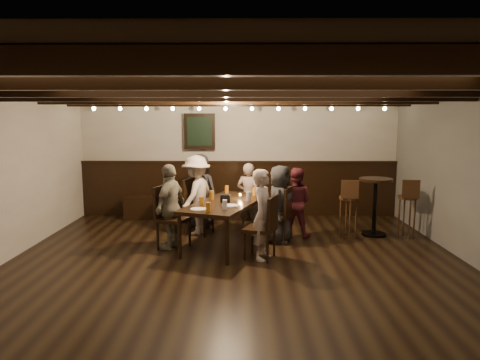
{
  "coord_description": "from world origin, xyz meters",
  "views": [
    {
      "loc": [
        0.1,
        -5.3,
        2.0
      ],
      "look_at": [
        0.04,
        1.3,
        1.05
      ],
      "focal_mm": 32.0,
      "sensor_mm": 36.0,
      "label": 1
    }
  ],
  "objects_px": {
    "dining_table": "(226,205)",
    "person_left_near": "(196,195)",
    "chair_right_far": "(261,240)",
    "bar_stool_right": "(407,216)",
    "chair_left_far": "(173,229)",
    "high_top_table": "(375,198)",
    "person_left_far": "(170,206)",
    "chair_right_near": "(278,225)",
    "person_bench_right": "(295,202)",
    "person_right_far": "(263,215)",
    "chair_left_near": "(198,217)",
    "person_right_near": "(280,204)",
    "person_bench_left": "(200,191)",
    "bar_stool_left": "(348,217)",
    "person_bench_centre": "(248,196)"
  },
  "relations": [
    {
      "from": "dining_table",
      "to": "person_left_near",
      "type": "distance_m",
      "value": 0.88
    },
    {
      "from": "chair_right_far",
      "to": "bar_stool_right",
      "type": "height_order",
      "value": "bar_stool_right"
    },
    {
      "from": "chair_left_far",
      "to": "high_top_table",
      "type": "distance_m",
      "value": 3.46
    },
    {
      "from": "person_left_far",
      "to": "bar_stool_right",
      "type": "relative_size",
      "value": 1.31
    },
    {
      "from": "chair_right_near",
      "to": "person_left_near",
      "type": "xyz_separation_m",
      "value": [
        -1.38,
        0.5,
        0.41
      ]
    },
    {
      "from": "chair_left_far",
      "to": "bar_stool_right",
      "type": "height_order",
      "value": "bar_stool_right"
    },
    {
      "from": "high_top_table",
      "to": "bar_stool_right",
      "type": "height_order",
      "value": "bar_stool_right"
    },
    {
      "from": "dining_table",
      "to": "person_bench_right",
      "type": "relative_size",
      "value": 1.73
    },
    {
      "from": "person_bench_right",
      "to": "bar_stool_right",
      "type": "height_order",
      "value": "person_bench_right"
    },
    {
      "from": "chair_right_far",
      "to": "person_right_far",
      "type": "height_order",
      "value": "person_right_far"
    },
    {
      "from": "bar_stool_right",
      "to": "chair_left_near",
      "type": "bearing_deg",
      "value": -177.85
    },
    {
      "from": "high_top_table",
      "to": "person_left_far",
      "type": "bearing_deg",
      "value": -167.23
    },
    {
      "from": "person_left_far",
      "to": "person_right_near",
      "type": "xyz_separation_m",
      "value": [
        1.72,
        0.34,
        -0.03
      ]
    },
    {
      "from": "bar_stool_right",
      "to": "person_left_far",
      "type": "bearing_deg",
      "value": -165.29
    },
    {
      "from": "person_bench_left",
      "to": "high_top_table",
      "type": "bearing_deg",
      "value": -170.33
    },
    {
      "from": "chair_left_far",
      "to": "person_left_far",
      "type": "relative_size",
      "value": 0.74
    },
    {
      "from": "person_right_near",
      "to": "bar_stool_left",
      "type": "height_order",
      "value": "person_right_near"
    },
    {
      "from": "chair_left_near",
      "to": "high_top_table",
      "type": "distance_m",
      "value": 3.07
    },
    {
      "from": "chair_right_far",
      "to": "chair_right_near",
      "type": "bearing_deg",
      "value": 0.02
    },
    {
      "from": "person_bench_centre",
      "to": "person_left_far",
      "type": "xyz_separation_m",
      "value": [
        -1.22,
        -1.16,
        0.05
      ]
    },
    {
      "from": "person_bench_centre",
      "to": "high_top_table",
      "type": "xyz_separation_m",
      "value": [
        2.17,
        -0.39,
        0.05
      ]
    },
    {
      "from": "dining_table",
      "to": "bar_stool_right",
      "type": "relative_size",
      "value": 2.03
    },
    {
      "from": "chair_left_near",
      "to": "person_left_far",
      "type": "xyz_separation_m",
      "value": [
        -0.33,
        -0.84,
        0.37
      ]
    },
    {
      "from": "chair_left_near",
      "to": "person_right_far",
      "type": "distance_m",
      "value": 1.76
    },
    {
      "from": "chair_left_near",
      "to": "high_top_table",
      "type": "relative_size",
      "value": 0.97
    },
    {
      "from": "person_right_far",
      "to": "high_top_table",
      "type": "bearing_deg",
      "value": -37.19
    },
    {
      "from": "chair_left_near",
      "to": "person_bench_right",
      "type": "relative_size",
      "value": 0.81
    },
    {
      "from": "person_bench_left",
      "to": "bar_stool_right",
      "type": "xyz_separation_m",
      "value": [
        3.57,
        -0.71,
        -0.31
      ]
    },
    {
      "from": "chair_right_far",
      "to": "person_bench_centre",
      "type": "relative_size",
      "value": 0.75
    },
    {
      "from": "chair_right_far",
      "to": "person_bench_right",
      "type": "bearing_deg",
      "value": -7.62
    },
    {
      "from": "person_bench_centre",
      "to": "bar_stool_left",
      "type": "relative_size",
      "value": 1.21
    },
    {
      "from": "person_left_near",
      "to": "person_bench_left",
      "type": "bearing_deg",
      "value": -161.57
    },
    {
      "from": "high_top_table",
      "to": "person_right_far",
      "type": "bearing_deg",
      "value": -147.09
    },
    {
      "from": "bar_stool_left",
      "to": "bar_stool_right",
      "type": "distance_m",
      "value": 1.0
    },
    {
      "from": "high_top_table",
      "to": "person_left_near",
      "type": "bearing_deg",
      "value": 178.53
    },
    {
      "from": "chair_left_near",
      "to": "chair_left_far",
      "type": "xyz_separation_m",
      "value": [
        -0.31,
        -0.85,
        0.0
      ]
    },
    {
      "from": "chair_right_near",
      "to": "person_bench_centre",
      "type": "xyz_separation_m",
      "value": [
        -0.47,
        0.81,
        0.33
      ]
    },
    {
      "from": "chair_left_near",
      "to": "chair_right_far",
      "type": "xyz_separation_m",
      "value": [
        1.05,
        -1.34,
        -0.01
      ]
    },
    {
      "from": "person_bench_left",
      "to": "bar_stool_right",
      "type": "relative_size",
      "value": 1.35
    },
    {
      "from": "chair_left_near",
      "to": "person_bench_left",
      "type": "height_order",
      "value": "person_bench_left"
    },
    {
      "from": "chair_right_near",
      "to": "person_bench_left",
      "type": "distance_m",
      "value": 1.73
    },
    {
      "from": "person_left_far",
      "to": "high_top_table",
      "type": "xyz_separation_m",
      "value": [
        3.38,
        0.77,
        -0.01
      ]
    },
    {
      "from": "chair_left_far",
      "to": "person_left_far",
      "type": "height_order",
      "value": "person_left_far"
    },
    {
      "from": "person_bench_left",
      "to": "person_left_near",
      "type": "relative_size",
      "value": 0.99
    },
    {
      "from": "person_bench_right",
      "to": "person_left_near",
      "type": "xyz_separation_m",
      "value": [
        -1.7,
        0.14,
        0.1
      ]
    },
    {
      "from": "person_bench_right",
      "to": "person_left_near",
      "type": "bearing_deg",
      "value": 15.26
    },
    {
      "from": "person_right_near",
      "to": "bar_stool_right",
      "type": "xyz_separation_m",
      "value": [
        2.17,
        0.28,
        -0.26
      ]
    },
    {
      "from": "bar_stool_right",
      "to": "person_bench_left",
      "type": "bearing_deg",
      "value": 174.52
    },
    {
      "from": "chair_right_far",
      "to": "person_bench_centre",
      "type": "height_order",
      "value": "person_bench_centre"
    },
    {
      "from": "dining_table",
      "to": "chair_left_far",
      "type": "bearing_deg",
      "value": -148.02
    }
  ]
}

